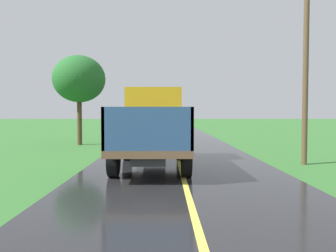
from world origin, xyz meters
The scene contains 3 objects.
banana_truck_near centered at (-0.98, 11.84, 1.47)m, with size 2.38×5.82×2.80m.
utility_pole_roadside centered at (4.68, 12.14, 4.30)m, with size 2.48×0.20×7.89m.
roadside_tree_near_left centered at (-5.63, 19.64, 3.92)m, with size 3.10×3.10×5.34m.
Camera 1 is at (-0.53, 0.13, 1.94)m, focal length 34.78 mm.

